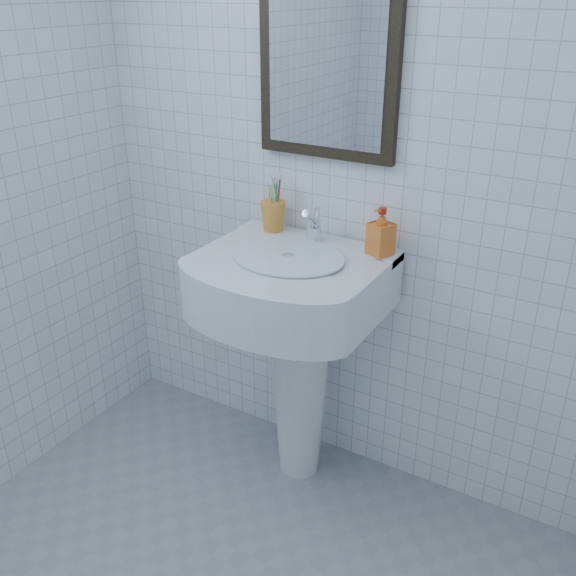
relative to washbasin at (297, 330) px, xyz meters
The scene contains 6 objects.
wall_back 0.66m from the washbasin, 55.11° to the left, with size 2.20×0.02×2.50m, color white.
washbasin is the anchor object (origin of this frame).
faucet 0.38m from the washbasin, 90.00° to the left, with size 0.05×0.12×0.13m.
toothbrush_cup 0.43m from the washbasin, 143.08° to the left, with size 0.09×0.09×0.11m, color orange, non-canonical shape.
soap_dispenser 0.48m from the washbasin, 25.80° to the left, with size 0.07×0.08×0.16m, color #D24614.
wall_mirror 0.92m from the washbasin, 90.00° to the left, with size 0.50×0.04×0.62m.
Camera 1 is at (0.85, -0.77, 1.79)m, focal length 40.00 mm.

